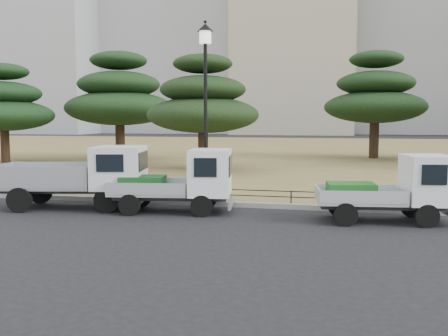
% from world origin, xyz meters
% --- Properties ---
extents(ground, '(220.00, 220.00, 0.00)m').
position_xyz_m(ground, '(0.00, 0.00, 0.00)').
color(ground, black).
extents(lawn, '(120.00, 56.00, 0.15)m').
position_xyz_m(lawn, '(0.00, 30.60, 0.07)').
color(lawn, olive).
rests_on(lawn, ground).
extents(curb, '(120.00, 0.25, 0.16)m').
position_xyz_m(curb, '(0.00, 2.60, 0.08)').
color(curb, gray).
rests_on(curb, ground).
extents(truck_large, '(4.73, 2.62, 1.95)m').
position_xyz_m(truck_large, '(-4.43, 1.29, 1.08)').
color(truck_large, black).
rests_on(truck_large, ground).
extents(truck_kei_front, '(3.77, 2.03, 1.90)m').
position_xyz_m(truck_kei_front, '(-1.17, 1.34, 0.94)').
color(truck_kei_front, black).
rests_on(truck_kei_front, ground).
extents(truck_kei_rear, '(3.67, 1.95, 1.83)m').
position_xyz_m(truck_kei_rear, '(4.91, 1.24, 0.92)').
color(truck_kei_rear, black).
rests_on(truck_kei_rear, ground).
extents(street_lamp, '(0.51, 0.51, 5.70)m').
position_xyz_m(street_lamp, '(-0.82, 2.90, 4.00)').
color(street_lamp, black).
rests_on(street_lamp, lawn).
extents(pipe_fence, '(38.00, 0.04, 0.40)m').
position_xyz_m(pipe_fence, '(0.00, 2.75, 0.44)').
color(pipe_fence, black).
rests_on(pipe_fence, lawn).
extents(tarp_pile, '(1.44, 1.10, 0.92)m').
position_xyz_m(tarp_pile, '(-7.61, 3.25, 0.52)').
color(tarp_pile, navy).
rests_on(tarp_pile, lawn).
extents(pine_west_far, '(5.97, 5.97, 6.03)m').
position_xyz_m(pine_west_far, '(-16.55, 13.94, 3.63)').
color(pine_west_far, black).
rests_on(pine_west_far, lawn).
extents(pine_west_near, '(7.06, 7.06, 7.06)m').
position_xyz_m(pine_west_near, '(-10.70, 17.81, 4.22)').
color(pine_west_near, black).
rests_on(pine_west_near, lawn).
extents(pine_center_left, '(5.91, 5.91, 6.00)m').
position_xyz_m(pine_center_left, '(-3.53, 12.43, 3.62)').
color(pine_center_left, black).
rests_on(pine_center_left, lawn).
extents(pine_center_right, '(6.82, 6.82, 7.23)m').
position_xyz_m(pine_center_right, '(5.78, 22.55, 4.34)').
color(pine_center_right, black).
rests_on(pine_center_right, lawn).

